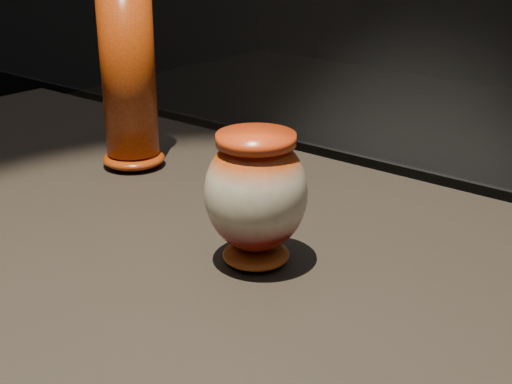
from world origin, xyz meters
TOP-DOWN VIEW (x-y plane):
  - main_vase at (0.05, -0.01)m, footprint 0.17×0.17m
  - tall_vase at (-0.36, 0.14)m, footprint 0.13×0.13m

SIDE VIEW (x-z plane):
  - main_vase at x=0.05m, z-range 0.91..1.08m
  - tall_vase at x=-0.36m, z-range 0.89..1.25m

